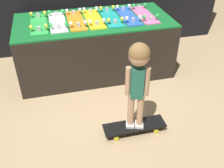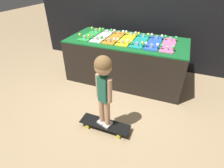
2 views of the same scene
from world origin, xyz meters
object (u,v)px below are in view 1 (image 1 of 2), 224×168
Objects in this scene: skateboard_on_floor at (134,126)px; skateboard_orange_on_rack at (76,20)px; skateboard_teal_on_rack at (111,17)px; child at (138,72)px; skateboard_green_on_rack at (39,23)px; skateboard_pink_on_rack at (144,14)px; skateboard_white_on_rack at (58,21)px; skateboard_yellow_on_rack at (94,18)px; skateboard_blue_on_rack at (128,15)px.

skateboard_orange_on_rack is at bearing 106.07° from skateboard_on_floor.
child reaches higher than skateboard_teal_on_rack.
skateboard_green_on_rack is at bearing -179.65° from skateboard_orange_on_rack.
skateboard_teal_on_rack is 0.47m from skateboard_pink_on_rack.
skateboard_white_on_rack is 1.00× the size of skateboard_yellow_on_rack.
skateboard_on_floor is (-0.54, -1.34, -0.71)m from skateboard_pink_on_rack.
skateboard_white_on_rack is 1.00× the size of skateboard_teal_on_rack.
skateboard_orange_on_rack is (0.23, -0.01, 0.00)m from skateboard_white_on_rack.
skateboard_green_on_rack is 1.17m from skateboard_blue_on_rack.
skateboard_yellow_on_rack is 0.23m from skateboard_teal_on_rack.
skateboard_orange_on_rack reaches higher than skateboard_on_floor.
skateboard_white_on_rack is 1.00× the size of skateboard_pink_on_rack.
skateboard_teal_on_rack is at bearing 179.67° from skateboard_blue_on_rack.
skateboard_pink_on_rack is at bearing 67.96° from skateboard_on_floor.
skateboard_on_floor is 0.69m from child.
skateboard_on_floor is (-0.31, -1.35, -0.71)m from skateboard_blue_on_rack.
skateboard_green_on_rack is at bearing 179.70° from skateboard_pink_on_rack.
skateboard_green_on_rack is 1.00× the size of skateboard_yellow_on_rack.
skateboard_orange_on_rack is 1.58m from skateboard_on_floor.
skateboard_orange_on_rack is 1.00× the size of skateboard_teal_on_rack.
skateboard_blue_on_rack is 1.38m from child.
skateboard_green_on_rack and skateboard_yellow_on_rack have the same top height.
skateboard_blue_on_rack is at bearing -0.92° from skateboard_yellow_on_rack.
skateboard_blue_on_rack is 0.23m from skateboard_pink_on_rack.
skateboard_green_on_rack is at bearing -179.64° from skateboard_yellow_on_rack.
skateboard_blue_on_rack is 1.04× the size of skateboard_on_floor.
skateboard_green_on_rack is at bearing 139.98° from child.
skateboard_green_on_rack is 1.00× the size of skateboard_pink_on_rack.
skateboard_green_on_rack is at bearing 122.38° from skateboard_on_floor.
skateboard_blue_on_rack is 1.00× the size of skateboard_pink_on_rack.
skateboard_white_on_rack is 1.17m from skateboard_pink_on_rack.
skateboard_green_on_rack and skateboard_white_on_rack have the same top height.
skateboard_white_on_rack is 1.66m from skateboard_on_floor.
skateboard_yellow_on_rack and skateboard_pink_on_rack have the same top height.
skateboard_green_on_rack is 1.00× the size of skateboard_orange_on_rack.
skateboard_green_on_rack is 1.00× the size of skateboard_teal_on_rack.
skateboard_green_on_rack is at bearing 179.90° from skateboard_teal_on_rack.
skateboard_white_on_rack is 1.00× the size of skateboard_blue_on_rack.
skateboard_green_on_rack is at bearing -177.88° from skateboard_white_on_rack.
skateboard_yellow_on_rack and skateboard_blue_on_rack have the same top height.
skateboard_pink_on_rack is (0.70, -0.01, 0.00)m from skateboard_yellow_on_rack.
skateboard_green_on_rack is 0.93m from skateboard_teal_on_rack.
skateboard_white_on_rack is at bearing 132.23° from child.
skateboard_on_floor is at bearing -93.27° from skateboard_teal_on_rack.
child reaches higher than skateboard_blue_on_rack.
skateboard_yellow_on_rack is 1.00× the size of skateboard_blue_on_rack.
skateboard_orange_on_rack is (0.47, 0.00, 0.00)m from skateboard_green_on_rack.
skateboard_teal_on_rack is (0.70, -0.01, 0.00)m from skateboard_white_on_rack.
skateboard_white_on_rack and skateboard_pink_on_rack have the same top height.
skateboard_orange_on_rack is at bearing 123.67° from child.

